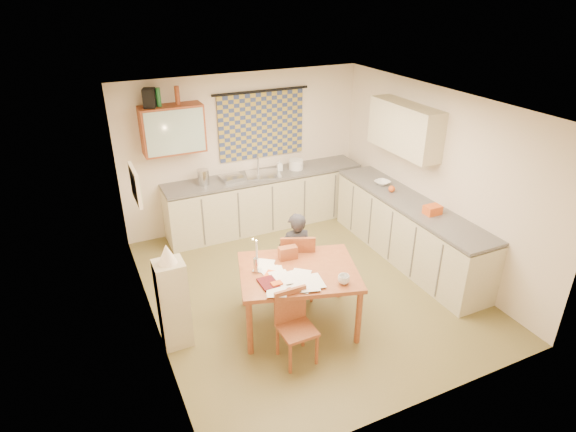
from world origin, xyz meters
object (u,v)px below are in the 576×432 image
counter_back (265,200)px  counter_right (407,230)px  person (296,256)px  shelf_stand (173,304)px  stove (446,258)px  dining_table (298,296)px  chair_far (297,276)px

counter_back → counter_right: size_ratio=1.12×
person → shelf_stand: size_ratio=1.12×
person → shelf_stand: (-1.63, -0.25, -0.06)m
stove → shelf_stand: size_ratio=0.82×
counter_right → shelf_stand: shelf_stand is taller
counter_right → stove: bearing=-90.0°
dining_table → chair_far: chair_far is taller
dining_table → chair_far: size_ratio=1.67×
chair_far → shelf_stand: size_ratio=0.89×
dining_table → chair_far: (0.24, 0.53, -0.09)m
counter_back → chair_far: size_ratio=3.48×
counter_back → chair_far: bearing=-101.6°
stove → shelf_stand: (-3.54, 0.40, 0.10)m
stove → shelf_stand: 3.56m
counter_back → stove: counter_back is taller
dining_table → shelf_stand: bearing=-174.1°
dining_table → shelf_stand: size_ratio=1.48×
chair_far → person: bearing=35.6°
person → chair_far: bearing=-161.5°
counter_back → stove: size_ratio=3.77×
stove → person: size_ratio=0.73×
counter_right → stove: counter_right is taller
counter_right → shelf_stand: (-3.54, -0.42, 0.08)m
stove → counter_right: bearing=90.0°
chair_far → counter_right: bearing=-152.6°
counter_right → dining_table: bearing=-162.0°
counter_back → chair_far: chair_far is taller
counter_right → shelf_stand: 3.57m
shelf_stand → dining_table: bearing=-10.8°
person → stove: bearing=166.5°
shelf_stand → counter_back: bearing=48.0°
counter_right → chair_far: chair_far is taller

